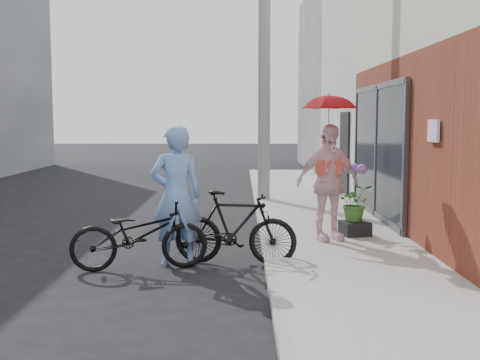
{
  "coord_description": "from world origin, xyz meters",
  "views": [
    {
      "loc": [
        0.57,
        -7.9,
        1.98
      ],
      "look_at": [
        0.56,
        0.72,
        1.1
      ],
      "focal_mm": 45.0,
      "sensor_mm": 36.0,
      "label": 1
    }
  ],
  "objects_px": {
    "bike_right": "(235,228)",
    "officer": "(176,196)",
    "utility_pole": "(264,52)",
    "kimono_woman": "(328,182)",
    "bike_left": "(139,234)",
    "planter": "(355,228)"
  },
  "relations": [
    {
      "from": "officer",
      "to": "bike_right",
      "type": "distance_m",
      "value": 0.91
    },
    {
      "from": "bike_right",
      "to": "officer",
      "type": "bearing_deg",
      "value": 101.19
    },
    {
      "from": "bike_right",
      "to": "kimono_woman",
      "type": "relative_size",
      "value": 0.94
    },
    {
      "from": "officer",
      "to": "bike_left",
      "type": "relative_size",
      "value": 1.06
    },
    {
      "from": "utility_pole",
      "to": "kimono_woman",
      "type": "xyz_separation_m",
      "value": [
        0.8,
        -4.77,
        -2.49
      ]
    },
    {
      "from": "bike_left",
      "to": "planter",
      "type": "bearing_deg",
      "value": -72.25
    },
    {
      "from": "officer",
      "to": "bike_right",
      "type": "bearing_deg",
      "value": 173.12
    },
    {
      "from": "utility_pole",
      "to": "bike_right",
      "type": "distance_m",
      "value": 6.6
    },
    {
      "from": "officer",
      "to": "planter",
      "type": "xyz_separation_m",
      "value": [
        2.7,
        1.5,
        -0.72
      ]
    },
    {
      "from": "planter",
      "to": "utility_pole",
      "type": "bearing_deg",
      "value": 106.51
    },
    {
      "from": "utility_pole",
      "to": "planter",
      "type": "height_order",
      "value": "utility_pole"
    },
    {
      "from": "kimono_woman",
      "to": "officer",
      "type": "bearing_deg",
      "value": -174.54
    },
    {
      "from": "kimono_woman",
      "to": "planter",
      "type": "relative_size",
      "value": 4.26
    },
    {
      "from": "officer",
      "to": "kimono_woman",
      "type": "distance_m",
      "value": 2.47
    },
    {
      "from": "utility_pole",
      "to": "bike_right",
      "type": "height_order",
      "value": "utility_pole"
    },
    {
      "from": "officer",
      "to": "bike_right",
      "type": "relative_size",
      "value": 1.13
    },
    {
      "from": "utility_pole",
      "to": "officer",
      "type": "height_order",
      "value": "utility_pole"
    },
    {
      "from": "bike_left",
      "to": "kimono_woman",
      "type": "bearing_deg",
      "value": -74.01
    },
    {
      "from": "bike_left",
      "to": "kimono_woman",
      "type": "xyz_separation_m",
      "value": [
        2.66,
        1.37,
        0.54
      ]
    },
    {
      "from": "kimono_woman",
      "to": "bike_right",
      "type": "bearing_deg",
      "value": -164.0
    },
    {
      "from": "utility_pole",
      "to": "kimono_woman",
      "type": "relative_size",
      "value": 3.92
    },
    {
      "from": "kimono_woman",
      "to": "bike_left",
      "type": "bearing_deg",
      "value": -174.22
    }
  ]
}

